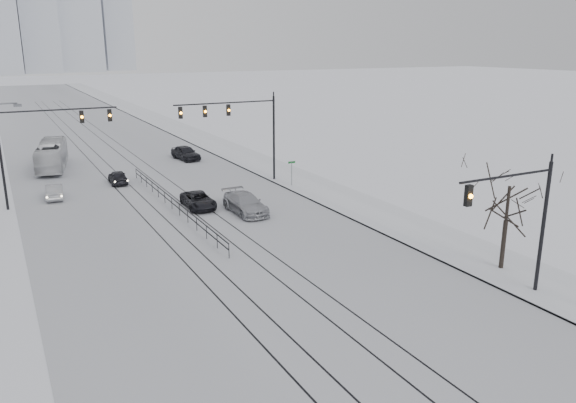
% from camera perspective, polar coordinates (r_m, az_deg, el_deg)
% --- Properties ---
extents(road, '(22.00, 260.00, 0.02)m').
position_cam_1_polar(road, '(73.95, -18.32, 5.07)').
color(road, silver).
rests_on(road, ground).
extents(sidewalk_east, '(5.00, 260.00, 0.16)m').
position_cam_1_polar(sidewalk_east, '(77.23, -8.39, 6.17)').
color(sidewalk_east, silver).
rests_on(sidewalk_east, ground).
extents(curb, '(0.10, 260.00, 0.12)m').
position_cam_1_polar(curb, '(76.47, -10.13, 5.99)').
color(curb, gray).
rests_on(curb, ground).
extents(tram_rails, '(5.30, 180.00, 0.01)m').
position_cam_1_polar(tram_rails, '(54.69, -14.66, 1.87)').
color(tram_rails, black).
rests_on(tram_rails, ground).
extents(skyline, '(96.00, 48.00, 72.00)m').
position_cam_1_polar(skyline, '(286.62, -25.67, 17.79)').
color(skyline, '#ABB1BC').
rests_on(skyline, ground).
extents(traffic_mast_near, '(6.10, 0.37, 7.00)m').
position_cam_1_polar(traffic_mast_near, '(29.85, 22.78, -1.14)').
color(traffic_mast_near, black).
rests_on(traffic_mast_near, ground).
extents(traffic_mast_ne, '(9.60, 0.37, 8.00)m').
position_cam_1_polar(traffic_mast_ne, '(51.40, -4.83, 7.99)').
color(traffic_mast_ne, black).
rests_on(traffic_mast_ne, ground).
extents(traffic_mast_nw, '(9.10, 0.37, 8.00)m').
position_cam_1_polar(traffic_mast_nw, '(48.53, -23.84, 6.04)').
color(traffic_mast_nw, black).
rests_on(traffic_mast_nw, ground).
extents(bare_tree, '(4.40, 4.40, 6.10)m').
position_cam_1_polar(bare_tree, '(33.51, 21.51, 0.61)').
color(bare_tree, black).
rests_on(bare_tree, ground).
extents(median_fence, '(0.06, 24.00, 1.00)m').
position_cam_1_polar(median_fence, '(45.16, -11.72, -0.14)').
color(median_fence, black).
rests_on(median_fence, ground).
extents(street_sign, '(0.70, 0.06, 2.40)m').
position_cam_1_polar(street_sign, '(51.01, 0.38, 3.24)').
color(street_sign, '#595B60').
rests_on(street_sign, ground).
extents(sedan_sb_inner, '(1.69, 3.78, 1.26)m').
position_cam_1_polar(sedan_sb_inner, '(54.79, -16.90, 2.38)').
color(sedan_sb_inner, black).
rests_on(sedan_sb_inner, ground).
extents(sedan_sb_outer, '(1.72, 3.92, 1.25)m').
position_cam_1_polar(sedan_sb_outer, '(51.20, -22.64, 0.94)').
color(sedan_sb_outer, '#A3A6AB').
rests_on(sedan_sb_outer, ground).
extents(sedan_nb_front, '(2.21, 4.51, 1.23)m').
position_cam_1_polar(sedan_nb_front, '(45.19, -9.10, 0.12)').
color(sedan_nb_front, black).
rests_on(sedan_nb_front, ground).
extents(sedan_nb_right, '(2.24, 5.30, 1.53)m').
position_cam_1_polar(sedan_nb_right, '(43.30, -4.36, -0.21)').
color(sedan_nb_right, '#A3A4AA').
rests_on(sedan_nb_right, ground).
extents(sedan_nb_far, '(2.56, 4.86, 1.58)m').
position_cam_1_polar(sedan_nb_far, '(64.59, -10.35, 4.88)').
color(sedan_nb_far, black).
rests_on(sedan_nb_far, ground).
extents(box_truck, '(4.23, 10.60, 2.88)m').
position_cam_1_polar(box_truck, '(63.56, -22.87, 4.33)').
color(box_truck, silver).
rests_on(box_truck, ground).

